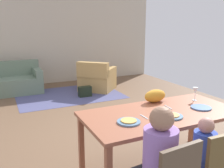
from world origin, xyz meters
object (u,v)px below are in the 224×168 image
object	(u,v)px
armchair	(97,79)
plate_near_man	(129,122)
person_child	(200,164)
cat	(155,96)
dining_chair_child	(214,167)
couch	(1,83)
wine_glass	(195,91)
dining_table	(162,117)
plate_near_child	(172,116)
plate_near_woman	(201,108)
handbag	(85,92)

from	to	relation	value
armchair	plate_near_man	bearing A→B (deg)	-107.28
person_child	cat	distance (m)	1.10
dining_chair_child	cat	distance (m)	1.24
person_child	couch	distance (m)	5.53
plate_near_man	armchair	bearing A→B (deg)	72.72
wine_glass	cat	xyz separation A→B (m)	(-0.53, 0.18, -0.05)
dining_table	cat	xyz separation A→B (m)	(0.15, 0.36, 0.15)
plate_near_child	cat	xyz separation A→B (m)	(0.15, 0.54, 0.08)
dining_chair_child	armchair	bearing A→B (deg)	81.10
plate_near_woman	armchair	size ratio (longest dim) A/B	0.21
plate_near_man	handbag	size ratio (longest dim) A/B	0.78
person_child	couch	world-z (taller)	person_child
wine_glass	person_child	size ratio (longest dim) A/B	0.20
plate_near_child	armchair	size ratio (longest dim) A/B	0.21
plate_near_child	dining_chair_child	distance (m)	0.70
plate_near_woman	cat	bearing A→B (deg)	128.75
wine_glass	plate_near_child	bearing A→B (deg)	-152.08
dining_table	plate_near_woman	distance (m)	0.53
dining_table	plate_near_child	xyz separation A→B (m)	(0.00, -0.18, 0.08)
dining_table	armchair	distance (m)	4.01
person_child	cat	bearing A→B (deg)	81.60
person_child	cat	world-z (taller)	cat
plate_near_man	wine_glass	world-z (taller)	wine_glass
dining_table	armchair	xyz separation A→B (m)	(0.74, 3.93, -0.37)
plate_near_child	plate_near_man	bearing A→B (deg)	173.40
handbag	plate_near_woman	bearing A→B (deg)	-85.32
plate_near_woman	cat	xyz separation A→B (m)	(-0.37, 0.46, 0.08)
dining_table	handbag	bearing A→B (deg)	86.25
plate_near_man	handbag	bearing A→B (deg)	78.25
plate_near_man	plate_near_woman	world-z (taller)	same
wine_glass	person_child	distance (m)	1.17
wine_glass	armchair	xyz separation A→B (m)	(0.06, 3.75, -0.57)
handbag	dining_chair_child	bearing A→B (deg)	-93.07
dining_table	couch	distance (m)	4.93
dining_table	person_child	bearing A→B (deg)	-89.91
cat	plate_near_child	bearing A→B (deg)	-108.26
plate_near_woman	person_child	bearing A→B (deg)	-133.30
plate_near_man	person_child	xyz separation A→B (m)	(0.52, -0.53, -0.34)
plate_near_man	dining_table	bearing A→B (deg)	13.02
dining_table	plate_near_man	bearing A→B (deg)	-166.98
dining_table	armchair	bearing A→B (deg)	79.33
dining_table	plate_near_child	world-z (taller)	plate_near_child
armchair	person_child	bearing A→B (deg)	-99.17
couch	handbag	size ratio (longest dim) A/B	6.24
wine_glass	plate_near_man	bearing A→B (deg)	-165.94
plate_near_child	person_child	distance (m)	0.58
wine_glass	person_child	bearing A→B (deg)	-129.27
dining_table	wine_glass	distance (m)	0.73
dining_chair_child	person_child	bearing A→B (deg)	88.72
plate_near_man	couch	distance (m)	4.90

